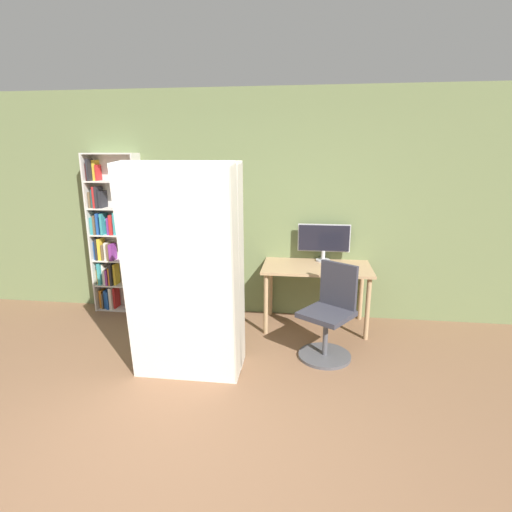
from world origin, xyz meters
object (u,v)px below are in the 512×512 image
monitor (324,240)px  mattress_near (182,276)px  office_chair (329,320)px  mattress_far (191,268)px  bookshelf (113,238)px

monitor → mattress_near: size_ratio=0.32×
office_chair → mattress_near: 1.52m
office_chair → mattress_far: size_ratio=0.49×
monitor → mattress_far: bearing=-135.0°
monitor → mattress_far: mattress_far is taller
monitor → mattress_far: size_ratio=0.32×
monitor → office_chair: monitor is taller
bookshelf → mattress_near: (1.38, -1.51, 0.02)m
mattress_near → mattress_far: (0.00, 0.27, -0.00)m
bookshelf → mattress_far: (1.38, -1.24, 0.02)m
office_chair → mattress_near: mattress_near is taller
mattress_near → office_chair: bearing=24.5°
monitor → mattress_far: (-1.24, -1.24, -0.04)m
mattress_near → mattress_far: bearing=90.0°
bookshelf → mattress_far: bearing=-42.0°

